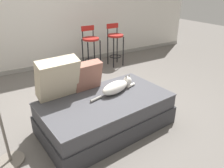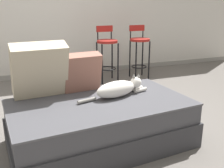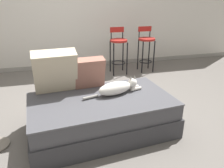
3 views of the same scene
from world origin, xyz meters
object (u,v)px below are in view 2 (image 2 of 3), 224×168
at_px(throw_pillow_corner, 40,70).
at_px(couch, 101,123).
at_px(cat, 119,88).
at_px(bar_stool_by_doorway, 139,46).
at_px(throw_pillow_middle, 82,72).
at_px(bar_stool_near_window, 107,49).

bearing_deg(throw_pillow_corner, couch, -33.57).
height_order(cat, bar_stool_by_doorway, bar_stool_by_doorway).
bearing_deg(bar_stool_by_doorway, throw_pillow_middle, -131.60).
bearing_deg(couch, throw_pillow_middle, 101.69).
relative_size(throw_pillow_corner, throw_pillow_middle, 1.34).
height_order(throw_pillow_corner, cat, throw_pillow_corner).
distance_m(cat, bar_stool_near_window, 1.98).
bearing_deg(cat, throw_pillow_middle, 135.84).
height_order(couch, bar_stool_near_window, bar_stool_near_window).
bearing_deg(throw_pillow_corner, bar_stool_near_window, 53.07).
xyz_separation_m(throw_pillow_corner, bar_stool_near_window, (1.25, 1.66, -0.13)).
bearing_deg(bar_stool_near_window, couch, -111.32).
distance_m(throw_pillow_middle, cat, 0.41).
distance_m(throw_pillow_corner, throw_pillow_middle, 0.41).
distance_m(throw_pillow_middle, bar_stool_near_window, 1.83).
distance_m(throw_pillow_middle, bar_stool_by_doorway, 2.17).
bearing_deg(cat, throw_pillow_corner, 160.91).
xyz_separation_m(throw_pillow_middle, bar_stool_by_doorway, (1.44, 1.62, -0.06)).
bearing_deg(cat, couch, -159.39).
height_order(throw_pillow_corner, bar_stool_by_doorway, throw_pillow_corner).
height_order(throw_pillow_middle, bar_stool_by_doorway, bar_stool_by_doorway).
bearing_deg(bar_stool_by_doorway, bar_stool_near_window, -179.96).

